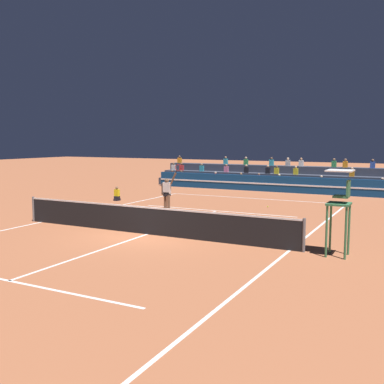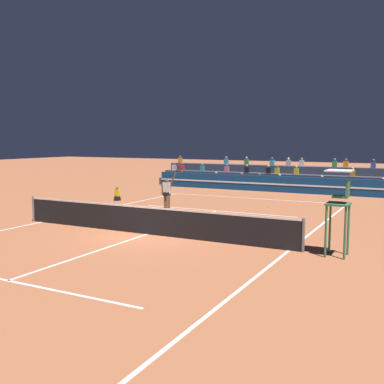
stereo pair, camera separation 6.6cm
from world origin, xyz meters
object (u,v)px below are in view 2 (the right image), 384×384
(umpire_chair, at_px, (340,201))
(ball_kid_courtside, at_px, (117,195))
(tennis_player, at_px, (167,193))
(tennis_ball, at_px, (268,207))

(umpire_chair, distance_m, ball_kid_courtside, 15.68)
(tennis_player, bearing_deg, ball_kid_courtside, 152.72)
(umpire_chair, xyz_separation_m, tennis_ball, (-5.10, 8.82, -1.68))
(tennis_player, bearing_deg, tennis_ball, 47.86)
(tennis_player, bearing_deg, umpire_chair, -27.63)
(tennis_player, relative_size, tennis_ball, 36.19)
(umpire_chair, bearing_deg, tennis_ball, 120.06)
(tennis_player, xyz_separation_m, tennis_ball, (3.77, 4.17, -0.95))
(tennis_player, height_order, tennis_ball, tennis_player)
(ball_kid_courtside, distance_m, tennis_ball, 8.90)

